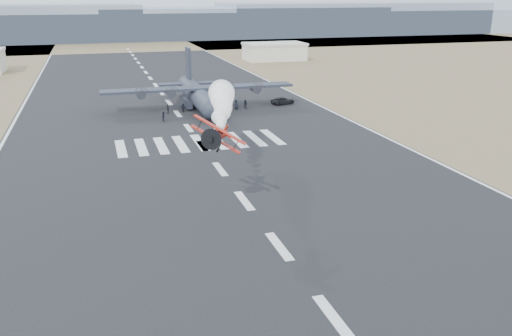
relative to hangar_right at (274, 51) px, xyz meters
name	(u,v)px	position (x,y,z in m)	size (l,w,h in m)	color
ground	(333,317)	(-46.00, -150.00, -3.01)	(500.00, 500.00, 0.00)	black
scrub_far	(124,44)	(-46.00, 80.00, -3.01)	(500.00, 80.00, 0.00)	olive
runway_markings	(188,128)	(-46.00, -90.00, -3.00)	(60.00, 260.00, 0.01)	silver
ridge_seg_d	(119,26)	(-46.00, 110.00, 3.49)	(150.00, 50.00, 13.00)	gray
ridge_seg_e	(243,22)	(19.00, 110.00, 4.49)	(150.00, 50.00, 15.00)	gray
ridge_seg_f	(352,18)	(84.00, 110.00, 5.49)	(150.00, 50.00, 17.00)	gray
ridge_seg_g	(450,20)	(149.00, 110.00, 3.49)	(150.00, 50.00, 13.00)	gray
hangar_right	(274,51)	(0.00, 0.00, 0.00)	(20.50, 12.50, 5.90)	beige
aerobatic_biplane	(218,136)	(-49.46, -128.73, 5.47)	(5.40, 5.55, 3.96)	#A41D0A
smoke_trail	(223,99)	(-44.53, -110.09, 5.61)	(7.52, 22.30, 3.75)	white
transport_aircraft	(198,94)	(-41.07, -73.14, -0.16)	(38.19, 31.49, 11.06)	#202831
support_vehicle	(283,101)	(-23.27, -74.76, -2.30)	(2.36, 5.11, 1.42)	black
crew_a	(219,113)	(-39.09, -83.85, -2.07)	(0.69, 0.56, 1.88)	black
crew_b	(164,117)	(-49.42, -83.82, -2.12)	(0.86, 0.53, 1.78)	black
crew_c	(216,110)	(-38.89, -80.34, -2.22)	(1.02, 0.47, 1.58)	black
crew_d	(168,109)	(-47.75, -77.22, -2.14)	(1.02, 0.52, 1.75)	black
crew_e	(236,104)	(-33.96, -76.75, -2.09)	(0.90, 0.55, 1.84)	black
crew_f	(183,108)	(-44.71, -76.69, -2.17)	(1.56, 0.50, 1.68)	black
crew_g	(237,106)	(-34.13, -78.00, -2.21)	(0.58, 0.48, 1.60)	black
crew_h	(245,104)	(-32.24, -77.36, -2.07)	(0.92, 0.57, 1.89)	black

